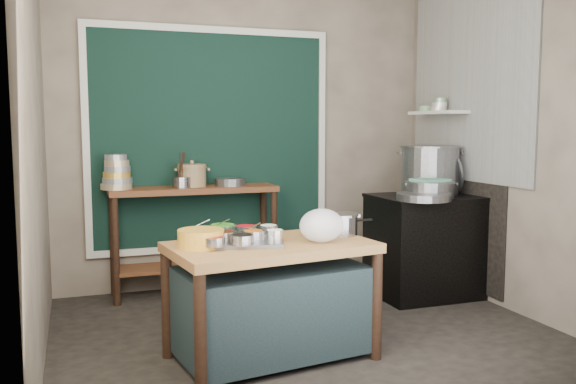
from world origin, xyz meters
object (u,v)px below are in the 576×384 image
object	(u,v)px
stove_block	(426,247)
ceramic_crock	(192,176)
saucepan	(339,224)
prep_table	(271,301)
yellow_basin	(201,238)
stock_pot	(430,170)
condiment_tray	(235,241)
back_counter	(195,240)
utensil_cup	(182,182)
steamer	(430,190)

from	to	relation	value
stove_block	ceramic_crock	size ratio (longest dim) A/B	3.42
saucepan	prep_table	bearing A→B (deg)	-173.60
yellow_basin	stock_pot	distance (m)	2.52
yellow_basin	ceramic_crock	bearing A→B (deg)	81.09
stove_block	yellow_basin	distance (m)	2.40
condiment_tray	back_counter	bearing A→B (deg)	88.08
utensil_cup	stock_pot	bearing A→B (deg)	-14.60
saucepan	stock_pot	bearing A→B (deg)	29.81
back_counter	condiment_tray	size ratio (longest dim) A/B	2.48
condiment_tray	saucepan	bearing A→B (deg)	4.56
utensil_cup	stock_pot	xyz separation A→B (m)	(2.11, -0.55, 0.10)
stove_block	stock_pot	size ratio (longest dim) A/B	1.65
stove_block	ceramic_crock	distance (m)	2.14
condiment_tray	ceramic_crock	bearing A→B (deg)	88.43
yellow_basin	steamer	size ratio (longest dim) A/B	0.66
condiment_tray	stock_pot	world-z (taller)	stock_pot
stove_block	saucepan	world-z (taller)	saucepan
saucepan	ceramic_crock	world-z (taller)	ceramic_crock
stove_block	stock_pot	distance (m)	0.69
saucepan	condiment_tray	bearing A→B (deg)	178.15
stove_block	utensil_cup	distance (m)	2.20
saucepan	steamer	xyz separation A→B (m)	(1.14, 0.68, 0.13)
condiment_tray	ceramic_crock	distance (m)	1.67
condiment_tray	yellow_basin	world-z (taller)	yellow_basin
back_counter	utensil_cup	xyz separation A→B (m)	(-0.12, -0.06, 0.52)
condiment_tray	saucepan	world-z (taller)	saucepan
back_counter	stock_pot	xyz separation A→B (m)	(1.99, -0.61, 0.62)
ceramic_crock	stock_pot	size ratio (longest dim) A/B	0.48
condiment_tray	ceramic_crock	world-z (taller)	ceramic_crock
back_counter	utensil_cup	distance (m)	0.54
back_counter	stock_pot	world-z (taller)	stock_pot
utensil_cup	steamer	distance (m)	2.11
yellow_basin	steamer	xyz separation A→B (m)	(2.10, 0.79, 0.15)
back_counter	steamer	size ratio (longest dim) A/B	3.39
yellow_basin	utensil_cup	xyz separation A→B (m)	(0.16, 1.61, 0.19)
yellow_basin	ceramic_crock	distance (m)	1.73
utensil_cup	ceramic_crock	distance (m)	0.14
yellow_basin	stove_block	bearing A→B (deg)	23.34
back_counter	saucepan	bearing A→B (deg)	-66.29
stove_block	utensil_cup	xyz separation A→B (m)	(-2.02, 0.67, 0.57)
yellow_basin	saucepan	bearing A→B (deg)	6.31
saucepan	ceramic_crock	distance (m)	1.75
saucepan	utensil_cup	size ratio (longest dim) A/B	1.68
condiment_tray	steamer	bearing A→B (deg)	21.50
ceramic_crock	utensil_cup	bearing A→B (deg)	-141.45
stove_block	yellow_basin	xyz separation A→B (m)	(-2.17, -0.94, 0.38)
saucepan	utensil_cup	xyz separation A→B (m)	(-0.80, 1.50, 0.18)
ceramic_crock	stock_pot	distance (m)	2.10
prep_table	steamer	bearing A→B (deg)	17.77
back_counter	saucepan	xyz separation A→B (m)	(0.69, -1.56, 0.35)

